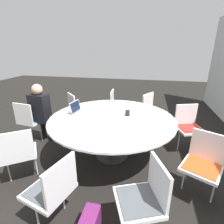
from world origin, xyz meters
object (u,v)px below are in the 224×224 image
chair_1 (19,151)px  chair_6 (152,109)px  person_0 (41,109)px  chair_2 (53,187)px  chair_0 (29,118)px  chair_7 (117,104)px  laptop (78,110)px  chair_3 (145,195)px  chair_8 (77,108)px  chair_5 (188,124)px  chair_4 (204,161)px  coffee_cup (127,113)px

chair_1 → chair_6: same height
person_0 → chair_2: bearing=-46.5°
chair_0 → person_0: 0.32m
chair_7 → laptop: (1.34, -0.46, 0.29)m
chair_1 → chair_3: same height
chair_0 → laptop: bearing=3.5°
chair_8 → chair_5: bearing=35.4°
chair_6 → chair_8: same height
chair_0 → chair_3: (1.47, 2.33, 0.00)m
chair_5 → chair_7: (-0.89, -1.50, 0.00)m
chair_0 → chair_6: same height
chair_5 → chair_6: size_ratio=1.00×
chair_1 → chair_8: (-1.88, 0.08, 0.00)m
chair_4 → laptop: laptop is taller
chair_1 → person_0: 1.18m
chair_2 → chair_7: same height
chair_2 → coffee_cup: size_ratio=8.67×
chair_1 → chair_7: size_ratio=1.00×
chair_3 → chair_8: same height
chair_3 → chair_1: bearing=54.5°
chair_0 → laptop: (0.08, 1.09, 0.29)m
chair_3 → chair_7: (-2.72, -0.77, 0.00)m
chair_6 → laptop: bearing=-17.2°
chair_1 → chair_8: bearing=51.8°
chair_5 → chair_7: same height
chair_8 → laptop: (0.89, 0.41, 0.29)m
person_0 → chair_3: bearing=-28.3°
chair_6 → chair_8: size_ratio=1.00×
chair_4 → chair_5: (-1.14, 0.03, 0.00)m
chair_2 → chair_6: size_ratio=1.00×
laptop → coffee_cup: bearing=-78.5°
chair_2 → chair_7: bearing=12.5°
chair_0 → chair_8: size_ratio=1.00×
laptop → coffee_cup: laptop is taller
chair_8 → person_0: bearing=-73.5°
chair_3 → laptop: bearing=19.6°
chair_6 → person_0: 2.40m
person_0 → laptop: bearing=-1.0°
chair_3 → chair_6: bearing=-23.8°
chair_3 → person_0: size_ratio=0.71×
chair_8 → coffee_cup: size_ratio=8.67×
chair_5 → chair_7: size_ratio=1.00×
chair_3 → chair_4: same height
chair_5 → person_0: (0.32, -2.80, 0.20)m
chair_4 → person_0: 2.90m
chair_8 → chair_7: bearing=72.7°
chair_7 → chair_5: bearing=55.3°
chair_5 → laptop: size_ratio=2.58×
chair_0 → chair_1: (1.06, 0.60, 0.00)m
chair_2 → chair_5: (-1.94, 1.65, 0.00)m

